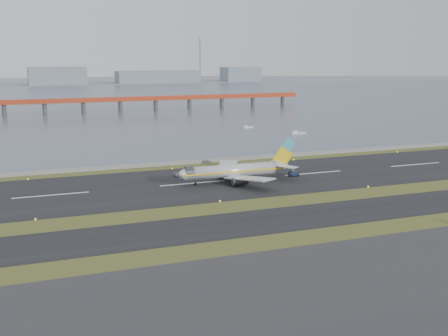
# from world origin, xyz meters

# --- Properties ---
(ground) EXTENTS (1000.00, 1000.00, 0.00)m
(ground) POSITION_xyz_m (0.00, 0.00, 0.00)
(ground) COLOR #3D4E1B
(ground) RESTS_ON ground
(apron_strip) EXTENTS (1000.00, 50.00, 0.10)m
(apron_strip) POSITION_xyz_m (0.00, -55.00, 0.05)
(apron_strip) COLOR #302F32
(apron_strip) RESTS_ON ground
(taxiway_strip) EXTENTS (1000.00, 18.00, 0.10)m
(taxiway_strip) POSITION_xyz_m (0.00, -12.00, 0.05)
(taxiway_strip) COLOR black
(taxiway_strip) RESTS_ON ground
(runway_strip) EXTENTS (1000.00, 45.00, 0.10)m
(runway_strip) POSITION_xyz_m (0.00, 30.00, 0.05)
(runway_strip) COLOR black
(runway_strip) RESTS_ON ground
(seawall) EXTENTS (1000.00, 2.50, 1.00)m
(seawall) POSITION_xyz_m (0.00, 60.00, 0.50)
(seawall) COLOR gray
(seawall) RESTS_ON ground
(bay_water) EXTENTS (1400.00, 800.00, 1.30)m
(bay_water) POSITION_xyz_m (0.00, 460.00, 0.00)
(bay_water) COLOR #4C586D
(bay_water) RESTS_ON ground
(red_pier) EXTENTS (260.00, 5.00, 10.20)m
(red_pier) POSITION_xyz_m (20.00, 250.00, 7.28)
(red_pier) COLOR #AE3A1D
(red_pier) RESTS_ON ground
(far_shoreline) EXTENTS (1400.00, 80.00, 60.50)m
(far_shoreline) POSITION_xyz_m (13.62, 620.00, 6.07)
(far_shoreline) COLOR gray
(far_shoreline) RESTS_ON ground
(airliner) EXTENTS (38.52, 32.89, 12.80)m
(airliner) POSITION_xyz_m (12.45, 27.50, 3.46)
(airliner) COLOR silver
(airliner) RESTS_ON ground
(pushback_tug) EXTENTS (3.18, 2.03, 1.95)m
(pushback_tug) POSITION_xyz_m (32.20, 28.38, 0.95)
(pushback_tug) COLOR #15223A
(pushback_tug) RESTS_ON ground
(workboat_near) EXTENTS (7.50, 2.73, 1.79)m
(workboat_near) POSITION_xyz_m (78.36, 111.91, 0.57)
(workboat_near) COLOR silver
(workboat_near) RESTS_ON ground
(workboat_far) EXTENTS (6.57, 3.71, 1.52)m
(workboat_far) POSITION_xyz_m (64.87, 140.86, 0.48)
(workboat_far) COLOR silver
(workboat_far) RESTS_ON ground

